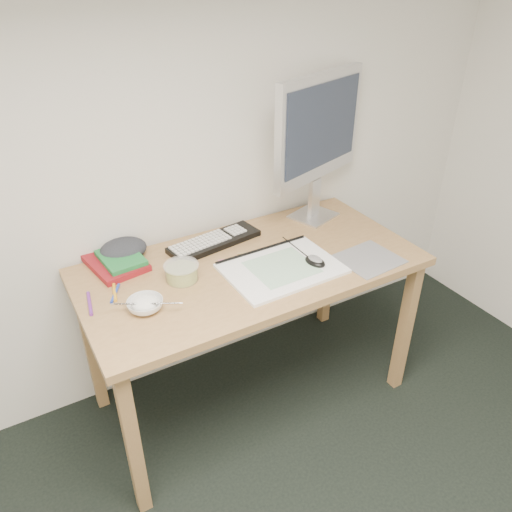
# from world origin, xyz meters

# --- Properties ---
(desk) EXTENTS (1.40, 0.70, 0.75)m
(desk) POSITION_xyz_m (0.26, 1.43, 0.67)
(desk) COLOR #A77E4C
(desk) RESTS_ON ground
(mousepad) EXTENTS (0.26, 0.24, 0.00)m
(mousepad) POSITION_xyz_m (0.70, 1.21, 0.75)
(mousepad) COLOR gray
(mousepad) RESTS_ON desk
(sketchpad) EXTENTS (0.46, 0.34, 0.01)m
(sketchpad) POSITION_xyz_m (0.34, 1.33, 0.76)
(sketchpad) COLOR white
(sketchpad) RESTS_ON desk
(keyboard) EXTENTS (0.43, 0.19, 0.02)m
(keyboard) POSITION_xyz_m (0.19, 1.65, 0.76)
(keyboard) COLOR black
(keyboard) RESTS_ON desk
(monitor) EXTENTS (0.56, 0.23, 0.67)m
(monitor) POSITION_xyz_m (0.73, 1.66, 1.17)
(monitor) COLOR silver
(monitor) RESTS_ON desk
(mouse) EXTENTS (0.08, 0.11, 0.03)m
(mouse) POSITION_xyz_m (0.47, 1.29, 0.78)
(mouse) COLOR black
(mouse) RESTS_ON sketchpad
(rice_bowl) EXTENTS (0.13, 0.13, 0.04)m
(rice_bowl) POSITION_xyz_m (-0.23, 1.35, 0.77)
(rice_bowl) COLOR silver
(rice_bowl) RESTS_ON desk
(chopsticks) EXTENTS (0.22, 0.13, 0.02)m
(chopsticks) POSITION_xyz_m (-0.23, 1.32, 0.79)
(chopsticks) COLOR silver
(chopsticks) RESTS_ON rice_bowl
(fruit_tub) EXTENTS (0.17, 0.17, 0.07)m
(fruit_tub) POSITION_xyz_m (-0.04, 1.46, 0.78)
(fruit_tub) COLOR gold
(fruit_tub) RESTS_ON desk
(book_red) EXTENTS (0.23, 0.28, 0.03)m
(book_red) POSITION_xyz_m (-0.23, 1.69, 0.76)
(book_red) COLOR maroon
(book_red) RESTS_ON desk
(book_green) EXTENTS (0.17, 0.22, 0.02)m
(book_green) POSITION_xyz_m (-0.21, 1.68, 0.78)
(book_green) COLOR #1B6F31
(book_green) RESTS_ON book_red
(cloth_lump) EXTENTS (0.17, 0.14, 0.07)m
(cloth_lump) POSITION_xyz_m (-0.18, 1.75, 0.78)
(cloth_lump) COLOR #24272B
(cloth_lump) RESTS_ON desk
(pencil_pink) EXTENTS (0.16, 0.05, 0.01)m
(pencil_pink) POSITION_xyz_m (0.22, 1.49, 0.75)
(pencil_pink) COLOR pink
(pencil_pink) RESTS_ON desk
(pencil_tan) EXTENTS (0.17, 0.07, 0.01)m
(pencil_tan) POSITION_xyz_m (0.32, 1.49, 0.75)
(pencil_tan) COLOR tan
(pencil_tan) RESTS_ON desk
(pencil_black) EXTENTS (0.18, 0.02, 0.01)m
(pencil_black) POSITION_xyz_m (0.35, 1.49, 0.75)
(pencil_black) COLOR black
(pencil_black) RESTS_ON desk
(marker_blue) EXTENTS (0.07, 0.11, 0.01)m
(marker_blue) POSITION_xyz_m (-0.29, 1.49, 0.76)
(marker_blue) COLOR #203BAE
(marker_blue) RESTS_ON desk
(marker_orange) EXTENTS (0.04, 0.14, 0.01)m
(marker_orange) POSITION_xyz_m (-0.29, 1.51, 0.76)
(marker_orange) COLOR orange
(marker_orange) RESTS_ON desk
(marker_purple) EXTENTS (0.04, 0.14, 0.01)m
(marker_purple) POSITION_xyz_m (-0.39, 1.47, 0.76)
(marker_purple) COLOR #662589
(marker_purple) RESTS_ON desk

